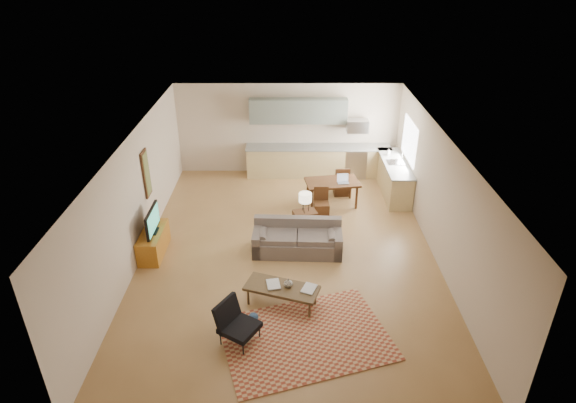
{
  "coord_description": "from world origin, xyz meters",
  "views": [
    {
      "loc": [
        -0.01,
        -9.03,
        6.09
      ],
      "look_at": [
        0.0,
        0.3,
        1.15
      ],
      "focal_mm": 30.0,
      "sensor_mm": 36.0,
      "label": 1
    }
  ],
  "objects_px": {
    "console_table": "(305,223)",
    "dining_table": "(332,193)",
    "coffee_table": "(282,296)",
    "armchair": "(239,324)",
    "sofa": "(297,238)",
    "tv_credenza": "(154,242)"
  },
  "relations": [
    {
      "from": "armchair",
      "to": "sofa",
      "type": "bearing_deg",
      "value": 11.26
    },
    {
      "from": "sofa",
      "to": "tv_credenza",
      "type": "distance_m",
      "value": 3.21
    },
    {
      "from": "sofa",
      "to": "coffee_table",
      "type": "distance_m",
      "value": 1.86
    },
    {
      "from": "console_table",
      "to": "coffee_table",
      "type": "bearing_deg",
      "value": -117.6
    },
    {
      "from": "coffee_table",
      "to": "armchair",
      "type": "bearing_deg",
      "value": -107.34
    },
    {
      "from": "sofa",
      "to": "console_table",
      "type": "height_order",
      "value": "sofa"
    },
    {
      "from": "dining_table",
      "to": "sofa",
      "type": "bearing_deg",
      "value": -122.04
    },
    {
      "from": "sofa",
      "to": "armchair",
      "type": "distance_m",
      "value": 2.99
    },
    {
      "from": "tv_credenza",
      "to": "console_table",
      "type": "height_order",
      "value": "console_table"
    },
    {
      "from": "tv_credenza",
      "to": "sofa",
      "type": "bearing_deg",
      "value": 0.83
    },
    {
      "from": "coffee_table",
      "to": "console_table",
      "type": "xyz_separation_m",
      "value": [
        0.52,
        2.56,
        0.1
      ]
    },
    {
      "from": "sofa",
      "to": "tv_credenza",
      "type": "xyz_separation_m",
      "value": [
        -3.21,
        -0.05,
        -0.08
      ]
    },
    {
      "from": "console_table",
      "to": "sofa",
      "type": "bearing_deg",
      "value": -120.55
    },
    {
      "from": "console_table",
      "to": "tv_credenza",
      "type": "bearing_deg",
      "value": 176.91
    },
    {
      "from": "console_table",
      "to": "dining_table",
      "type": "xyz_separation_m",
      "value": [
        0.76,
        1.49,
        0.04
      ]
    },
    {
      "from": "coffee_table",
      "to": "console_table",
      "type": "distance_m",
      "value": 2.62
    },
    {
      "from": "sofa",
      "to": "console_table",
      "type": "relative_size",
      "value": 3.33
    },
    {
      "from": "coffee_table",
      "to": "dining_table",
      "type": "relative_size",
      "value": 1.02
    },
    {
      "from": "sofa",
      "to": "coffee_table",
      "type": "bearing_deg",
      "value": -97.95
    },
    {
      "from": "sofa",
      "to": "dining_table",
      "type": "height_order",
      "value": "sofa"
    },
    {
      "from": "sofa",
      "to": "coffee_table",
      "type": "height_order",
      "value": "sofa"
    },
    {
      "from": "sofa",
      "to": "coffee_table",
      "type": "xyz_separation_m",
      "value": [
        -0.33,
        -1.82,
        -0.15
      ]
    }
  ]
}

